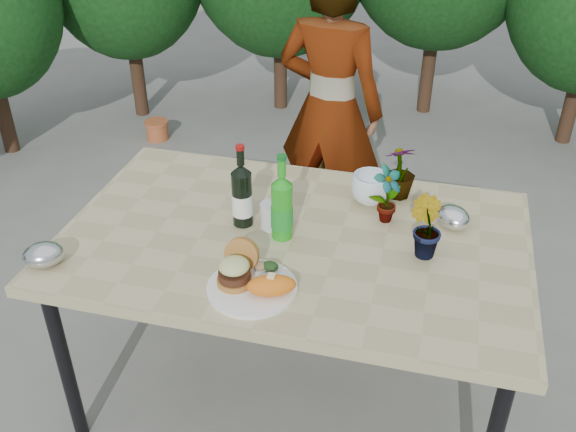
% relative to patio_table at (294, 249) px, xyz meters
% --- Properties ---
extents(ground, '(80.00, 80.00, 0.00)m').
position_rel_patio_table_xyz_m(ground, '(0.00, 0.00, -0.69)').
color(ground, slate).
rests_on(ground, ground).
extents(patio_table, '(1.60, 1.00, 0.75)m').
position_rel_patio_table_xyz_m(patio_table, '(0.00, 0.00, 0.00)').
color(patio_table, tan).
rests_on(patio_table, ground).
extents(shrub_hedge, '(6.93, 5.05, 2.02)m').
position_rel_patio_table_xyz_m(shrub_hedge, '(0.18, 1.65, 0.42)').
color(shrub_hedge, '#382316').
rests_on(shrub_hedge, ground).
extents(dinner_plate, '(0.28, 0.28, 0.01)m').
position_rel_patio_table_xyz_m(dinner_plate, '(-0.05, -0.32, 0.06)').
color(dinner_plate, white).
rests_on(dinner_plate, patio_table).
extents(burger_stack, '(0.11, 0.16, 0.11)m').
position_rel_patio_table_xyz_m(burger_stack, '(-0.11, -0.30, 0.12)').
color(burger_stack, '#B7722D').
rests_on(burger_stack, dinner_plate).
extents(sweet_potato, '(0.17, 0.12, 0.06)m').
position_rel_patio_table_xyz_m(sweet_potato, '(0.02, -0.34, 0.10)').
color(sweet_potato, orange).
rests_on(sweet_potato, dinner_plate).
extents(grilled_veg, '(0.08, 0.05, 0.03)m').
position_rel_patio_table_xyz_m(grilled_veg, '(-0.04, -0.23, 0.09)').
color(grilled_veg, olive).
rests_on(grilled_veg, dinner_plate).
extents(wine_bottle, '(0.07, 0.07, 0.31)m').
position_rel_patio_table_xyz_m(wine_bottle, '(-0.19, 0.03, 0.17)').
color(wine_bottle, black).
rests_on(wine_bottle, patio_table).
extents(sparkling_water, '(0.08, 0.08, 0.31)m').
position_rel_patio_table_xyz_m(sparkling_water, '(-0.04, -0.01, 0.17)').
color(sparkling_water, '#1E971B').
rests_on(sparkling_water, patio_table).
extents(plastic_cup, '(0.07, 0.07, 0.09)m').
position_rel_patio_table_xyz_m(plastic_cup, '(-0.09, 0.03, 0.10)').
color(plastic_cup, silver).
rests_on(plastic_cup, patio_table).
extents(seedling_left, '(0.14, 0.14, 0.22)m').
position_rel_patio_table_xyz_m(seedling_left, '(0.29, 0.17, 0.17)').
color(seedling_left, '#24581E').
rests_on(seedling_left, patio_table).
extents(seedling_mid, '(0.15, 0.14, 0.21)m').
position_rel_patio_table_xyz_m(seedling_mid, '(0.44, 0.00, 0.16)').
color(seedling_mid, '#22581E').
rests_on(seedling_mid, patio_table).
extents(seedling_right, '(0.16, 0.16, 0.21)m').
position_rel_patio_table_xyz_m(seedling_right, '(0.32, 0.36, 0.16)').
color(seedling_right, '#2F5E20').
rests_on(seedling_right, patio_table).
extents(blue_bowl, '(0.16, 0.16, 0.12)m').
position_rel_patio_table_xyz_m(blue_bowl, '(0.22, 0.29, 0.11)').
color(blue_bowl, white).
rests_on(blue_bowl, patio_table).
extents(foil_packet_left, '(0.17, 0.16, 0.08)m').
position_rel_patio_table_xyz_m(foil_packet_left, '(-0.74, -0.36, 0.10)').
color(foil_packet_left, '#B7BABE').
rests_on(foil_packet_left, patio_table).
extents(foil_packet_right, '(0.17, 0.17, 0.08)m').
position_rel_patio_table_xyz_m(foil_packet_right, '(0.53, 0.19, 0.10)').
color(foil_packet_right, silver).
rests_on(foil_packet_right, patio_table).
extents(person, '(0.60, 0.45, 1.48)m').
position_rel_patio_table_xyz_m(person, '(-0.10, 1.13, 0.05)').
color(person, '#906848').
rests_on(person, ground).
extents(terracotta_pot, '(0.17, 0.17, 0.14)m').
position_rel_patio_table_xyz_m(terracotta_pot, '(-1.50, 2.01, -0.62)').
color(terracotta_pot, '#AF552D').
rests_on(terracotta_pot, ground).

